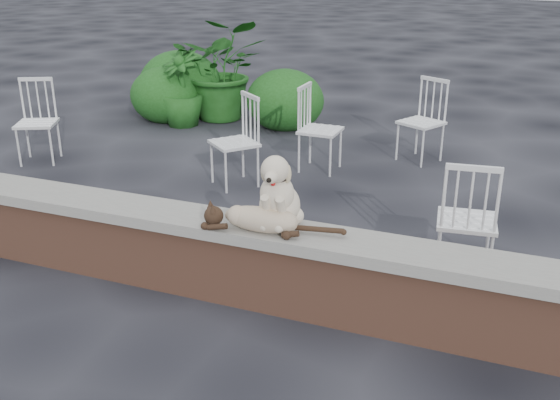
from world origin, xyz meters
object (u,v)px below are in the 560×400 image
at_px(chair_d, 421,121).
at_px(chair_a, 36,122).
at_px(cat, 260,218).
at_px(chair_c, 467,218).
at_px(chair_b, 234,141).
at_px(chair_e, 320,129).
at_px(dog, 280,188).
at_px(potted_plant_b, 181,88).
at_px(potted_plant_a, 223,69).

distance_m(chair_d, chair_a, 4.38).
distance_m(cat, chair_c, 1.58).
relative_size(chair_d, chair_b, 1.00).
distance_m(chair_c, chair_e, 2.64).
bearing_deg(chair_c, cat, 31.90).
distance_m(dog, chair_e, 2.89).
distance_m(dog, chair_b, 2.42).
bearing_deg(potted_plant_b, potted_plant_a, 55.73).
xyz_separation_m(chair_d, chair_a, (-4.06, -1.65, 0.00)).
bearing_deg(potted_plant_a, cat, -61.15).
distance_m(dog, potted_plant_a, 5.18).
relative_size(dog, potted_plant_a, 0.37).
distance_m(chair_a, potted_plant_b, 2.15).
bearing_deg(chair_b, chair_e, 89.70).
relative_size(potted_plant_a, potted_plant_b, 1.37).
xyz_separation_m(dog, chair_c, (1.14, 0.83, -0.37)).
distance_m(dog, potted_plant_b, 4.94).
height_order(chair_c, potted_plant_b, potted_plant_b).
distance_m(cat, chair_e, 3.00).
xyz_separation_m(chair_c, chair_e, (-1.77, 1.96, 0.00)).
bearing_deg(potted_plant_b, cat, -54.32).
bearing_deg(chair_a, chair_c, -38.19).
bearing_deg(cat, dog, 55.78).
xyz_separation_m(dog, chair_d, (0.34, 3.54, -0.37)).
relative_size(cat, chair_c, 1.19).
bearing_deg(dog, chair_a, 146.94).
distance_m(chair_a, potted_plant_a, 2.81).
distance_m(chair_c, potted_plant_b, 5.16).
bearing_deg(chair_e, dog, -166.52).
bearing_deg(chair_c, dog, 29.19).
bearing_deg(chair_a, chair_b, -23.18).
xyz_separation_m(chair_b, chair_c, (2.44, -1.17, 0.00)).
height_order(cat, potted_plant_b, potted_plant_b).
bearing_deg(chair_d, cat, -68.83).
height_order(chair_d, potted_plant_a, potted_plant_a).
relative_size(chair_d, chair_e, 1.00).
distance_m(chair_d, potted_plant_b, 3.36).
xyz_separation_m(cat, potted_plant_b, (-2.92, 4.06, -0.15)).
xyz_separation_m(chair_d, potted_plant_a, (-2.96, 0.93, 0.25)).
bearing_deg(potted_plant_a, chair_b, -61.63).
relative_size(chair_b, chair_e, 1.00).
distance_m(chair_c, chair_a, 4.98).
distance_m(chair_b, potted_plant_b, 2.56).
bearing_deg(chair_d, chair_e, -114.89).
distance_m(chair_d, chair_c, 2.82).
relative_size(dog, chair_b, 0.56).
bearing_deg(potted_plant_a, dog, -59.58).
height_order(chair_d, chair_c, same).
bearing_deg(potted_plant_b, chair_d, -6.46).
xyz_separation_m(chair_c, potted_plant_b, (-4.14, 3.08, 0.05)).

